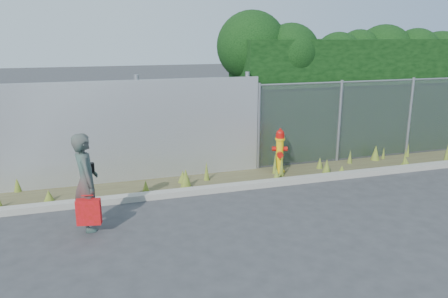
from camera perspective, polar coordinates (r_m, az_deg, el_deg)
name	(u,v)px	position (r m, az deg, el deg)	size (l,w,h in m)	color
ground	(266,225)	(7.52, 5.46, -9.83)	(80.00, 80.00, 0.00)	#343436
curb	(232,187)	(9.06, 1.06, -5.00)	(16.00, 0.22, 0.12)	gray
weed_strip	(218,177)	(9.53, -0.79, -3.74)	(16.00, 1.29, 0.51)	#484329
corrugated_fence	(63,136)	(9.52, -20.23, 1.60)	(8.50, 0.21, 2.30)	#AEB1B5
chainlink_fence	(375,119)	(11.79, 19.16, 3.72)	(6.50, 0.07, 2.05)	gray
hedge	(358,78)	(12.59, 17.15, 8.84)	(7.76, 2.00, 3.71)	black
fire_hydrant	(280,152)	(10.11, 7.29, -0.33)	(0.35, 0.32, 1.05)	yellow
woman	(86,182)	(7.41, -17.58, -4.13)	(0.59, 0.39, 1.62)	#116B5D
red_tote_bag	(89,212)	(7.30, -17.26, -7.85)	(0.38, 0.14, 0.49)	#A01409
black_shoulder_bag	(87,169)	(7.48, -17.45, -2.45)	(0.23, 0.09, 0.17)	black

